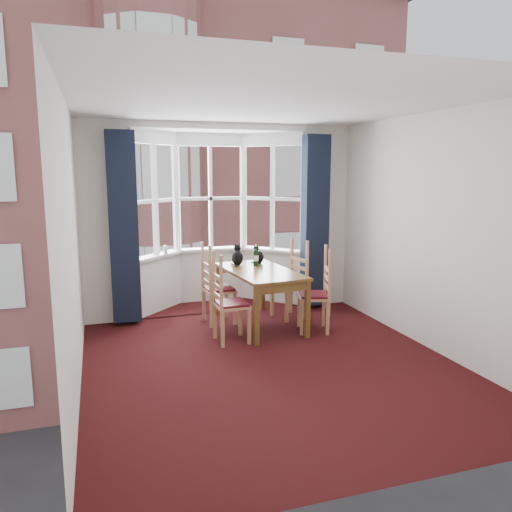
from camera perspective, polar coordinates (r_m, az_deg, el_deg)
name	(u,v)px	position (r m, az deg, el deg)	size (l,w,h in m)	color
floor	(273,366)	(5.62, 1.90, -12.46)	(4.50, 4.50, 0.00)	black
ceiling	(274,102)	(5.24, 2.09, 17.15)	(4.50, 4.50, 0.00)	white
wall_left	(71,249)	(4.95, -20.34, 0.72)	(4.50, 4.50, 0.00)	silver
wall_right	(434,233)	(6.21, 19.64, 2.50)	(4.50, 4.50, 0.00)	silver
wall_near	(394,288)	(3.26, 15.49, -3.50)	(4.00, 4.00, 0.00)	silver
wall_back_pier_left	(105,224)	(7.18, -16.83, 3.56)	(0.70, 0.12, 2.80)	silver
wall_back_pier_right	(324,217)	(7.95, 7.74, 4.46)	(0.70, 0.12, 2.80)	silver
bay_window	(214,217)	(7.88, -4.80, 4.47)	(2.76, 0.94, 2.80)	white
curtain_left	(124,228)	(7.02, -14.90, 3.10)	(0.38, 0.22, 2.60)	black
curtain_right	(315,222)	(7.70, 6.75, 3.93)	(0.38, 0.22, 2.60)	black
dining_table	(260,277)	(6.81, 0.45, -2.36)	(0.95, 1.58, 0.79)	brown
chair_left_near	(224,306)	(6.22, -3.63, -5.67)	(0.41, 0.43, 0.92)	tan
chair_left_far	(213,291)	(6.98, -4.95, -3.95)	(0.43, 0.45, 0.92)	tan
chair_right_near	(320,296)	(6.70, 7.35, -4.59)	(0.50, 0.52, 0.92)	tan
chair_right_far	(294,285)	(7.31, 4.37, -3.33)	(0.50, 0.51, 0.92)	tan
cat_left	(237,257)	(7.14, -2.15, -0.08)	(0.21, 0.26, 0.31)	black
cat_right	(258,256)	(7.30, 0.28, 0.02)	(0.19, 0.23, 0.27)	black
wine_bottle	(256,257)	(7.07, -0.01, -0.08)	(0.08, 0.08, 0.30)	black
candle_tall	(166,250)	(7.65, -10.30, 0.68)	(0.06, 0.06, 0.13)	white
street	(125,281)	(38.06, -14.72, -2.83)	(80.00, 80.00, 0.00)	#333335
tenement_building	(145,184)	(18.99, -12.57, 7.99)	(18.40, 7.80, 15.20)	#8F4E49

